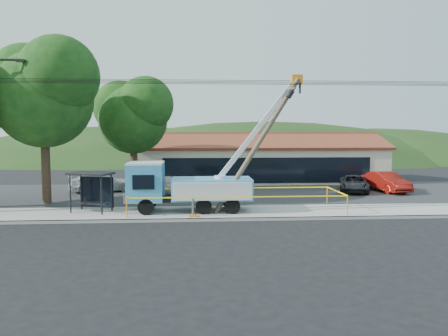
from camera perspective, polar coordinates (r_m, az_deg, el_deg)
name	(u,v)px	position (r m, az deg, el deg)	size (l,w,h in m)	color
ground	(242,229)	(21.78, 2.33, -8.03)	(120.00, 120.00, 0.00)	black
curb	(238,219)	(23.80, 1.78, -6.72)	(60.00, 0.25, 0.15)	#9C9892
sidewalk	(234,213)	(25.66, 1.36, -5.86)	(60.00, 4.00, 0.15)	#9C9892
parking_lot	(225,193)	(33.53, 0.10, -3.33)	(60.00, 12.00, 0.10)	#28282B
strip_mall	(261,162)	(41.66, 4.83, 0.82)	(22.50, 8.53, 4.67)	#B9B193
tree_west_near	(43,89)	(30.77, -22.55, 9.50)	(7.56, 6.72, 10.80)	#332316
tree_lot	(133,113)	(34.44, -11.80, 7.06)	(6.30, 5.60, 8.94)	#332316
hill_west	(121,158)	(77.30, -13.34, 1.23)	(78.40, 56.00, 28.00)	#1C3413
hill_center	(264,158)	(77.24, 5.28, 1.34)	(89.60, 64.00, 32.00)	#1C3413
hill_east	(375,157)	(82.82, 19.08, 1.33)	(72.80, 52.00, 26.00)	#1C3413
utility_truck	(186,185)	(25.66, -4.97, -2.24)	(10.20, 3.89, 7.92)	black
leaning_pole	(261,139)	(25.14, 4.84, 3.79)	(4.99, 1.63, 7.83)	brown
bus_shelter	(92,183)	(26.54, -16.82, -1.88)	(2.74, 2.17, 2.30)	black
caution_tape	(236,196)	(26.00, 1.56, -3.70)	(12.32, 3.83, 1.11)	orange
car_silver	(168,194)	(33.80, -7.29, -3.39)	(1.57, 3.90, 1.33)	#A6A7AD
car_red	(386,193)	(36.52, 20.35, -3.04)	(1.62, 4.64, 1.53)	maroon
car_white	(102,193)	(35.46, -15.62, -3.14)	(2.03, 4.99, 1.45)	silver
car_dark	(354,193)	(35.56, 16.59, -3.14)	(2.14, 4.65, 1.29)	black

